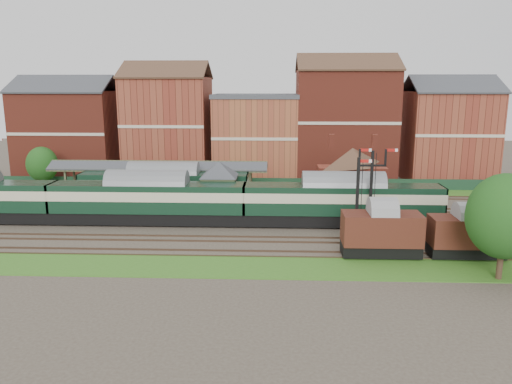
{
  "coord_description": "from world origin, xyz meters",
  "views": [
    {
      "loc": [
        3.04,
        -48.82,
        14.03
      ],
      "look_at": [
        0.97,
        2.0,
        3.0
      ],
      "focal_mm": 35.0,
      "sensor_mm": 36.0,
      "label": 1
    }
  ],
  "objects_px": {
    "signal_box": "(219,187)",
    "goods_van_a": "(381,231)",
    "dmu_train": "(148,199)",
    "semaphore_bracket": "(372,186)",
    "platform_railcar": "(164,186)"
  },
  "relations": [
    {
      "from": "platform_railcar",
      "to": "goods_van_a",
      "type": "relative_size",
      "value": 3.0
    },
    {
      "from": "semaphore_bracket",
      "to": "dmu_train",
      "type": "distance_m",
      "value": 22.2
    },
    {
      "from": "semaphore_bracket",
      "to": "goods_van_a",
      "type": "distance_m",
      "value": 6.95
    },
    {
      "from": "signal_box",
      "to": "goods_van_a",
      "type": "distance_m",
      "value": 19.2
    },
    {
      "from": "signal_box",
      "to": "goods_van_a",
      "type": "relative_size",
      "value": 0.94
    },
    {
      "from": "semaphore_bracket",
      "to": "dmu_train",
      "type": "xyz_separation_m",
      "value": [
        -21.97,
        2.5,
        -2.0
      ]
    },
    {
      "from": "signal_box",
      "to": "semaphore_bracket",
      "type": "distance_m",
      "value": 16.16
    },
    {
      "from": "platform_railcar",
      "to": "dmu_train",
      "type": "bearing_deg",
      "value": -91.88
    },
    {
      "from": "goods_van_a",
      "to": "dmu_train",
      "type": "bearing_deg",
      "value": 157.46
    },
    {
      "from": "signal_box",
      "to": "dmu_train",
      "type": "distance_m",
      "value": 7.67
    },
    {
      "from": "signal_box",
      "to": "semaphore_bracket",
      "type": "bearing_deg",
      "value": -20.92
    },
    {
      "from": "signal_box",
      "to": "goods_van_a",
      "type": "bearing_deg",
      "value": -39.7
    },
    {
      "from": "platform_railcar",
      "to": "goods_van_a",
      "type": "height_order",
      "value": "platform_railcar"
    },
    {
      "from": "signal_box",
      "to": "semaphore_bracket",
      "type": "relative_size",
      "value": 0.73
    },
    {
      "from": "platform_railcar",
      "to": "goods_van_a",
      "type": "xyz_separation_m",
      "value": [
        21.47,
        -15.5,
        -0.38
      ]
    }
  ]
}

